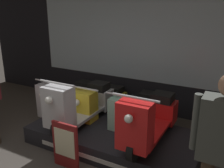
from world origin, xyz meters
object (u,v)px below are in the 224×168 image
object	(u,v)px
scooter_backrow_0	(68,99)
price_sign_board	(65,146)
person_right_browsing	(222,142)
scooter_backrow_1	(100,105)
scooter_display_left	(80,104)
scooter_backrow_2	(136,113)
scooter_display_right	(149,119)

from	to	relation	value
scooter_backrow_0	price_sign_board	bearing A→B (deg)	-53.18
person_right_browsing	price_sign_board	world-z (taller)	person_right_browsing
scooter_backrow_1	person_right_browsing	size ratio (longest dim) A/B	0.96
scooter_backrow_0	scooter_backrow_1	bearing A→B (deg)	0.00
person_right_browsing	price_sign_board	xyz separation A→B (m)	(-1.99, 0.05, -0.65)
price_sign_board	scooter_backrow_1	bearing A→B (deg)	102.66
scooter_display_left	scooter_backrow_2	bearing A→B (deg)	42.54
person_right_browsing	scooter_display_left	bearing A→B (deg)	159.44
scooter_display_right	scooter_backrow_2	world-z (taller)	scooter_display_right
scooter_display_right	scooter_backrow_2	size ratio (longest dim) A/B	1.00
scooter_backrow_2	person_right_browsing	size ratio (longest dim) A/B	0.96
scooter_backrow_0	person_right_browsing	distance (m)	3.54
scooter_backrow_0	scooter_backrow_1	xyz separation A→B (m)	(0.78, 0.00, 0.00)
scooter_backrow_1	scooter_display_right	bearing A→B (deg)	-28.25
scooter_backrow_2	person_right_browsing	distance (m)	2.28
scooter_display_left	scooter_display_right	bearing A→B (deg)	0.00
scooter_display_left	price_sign_board	bearing A→B (deg)	-69.44
scooter_backrow_2	price_sign_board	xyz separation A→B (m)	(-0.45, -1.50, 0.00)
scooter_backrow_2	scooter_display_right	bearing A→B (deg)	-54.13
scooter_display_right	scooter_backrow_1	world-z (taller)	scooter_display_right
scooter_display_right	price_sign_board	world-z (taller)	scooter_display_right
scooter_display_left	person_right_browsing	distance (m)	2.48
scooter_display_right	person_right_browsing	bearing A→B (deg)	-39.52
scooter_backrow_2	price_sign_board	size ratio (longest dim) A/B	2.29
scooter_backrow_0	scooter_backrow_2	xyz separation A→B (m)	(1.57, 0.00, 0.00)
scooter_backrow_0	person_right_browsing	size ratio (longest dim) A/B	0.96
scooter_backrow_1	scooter_backrow_2	bearing A→B (deg)	0.00
person_right_browsing	price_sign_board	size ratio (longest dim) A/B	2.40
scooter_display_left	scooter_display_right	world-z (taller)	same
scooter_backrow_1	scooter_backrow_2	distance (m)	0.78
scooter_backrow_0	scooter_backrow_2	world-z (taller)	same
scooter_display_left	scooter_backrow_0	bearing A→B (deg)	139.88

